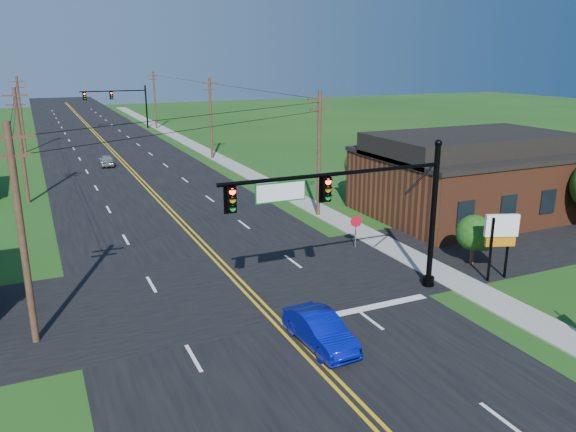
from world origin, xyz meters
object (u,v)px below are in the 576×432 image
signal_mast_main (356,205)px  signal_mast_far (118,100)px  blue_car (320,331)px  stop_sign (356,225)px

signal_mast_main → signal_mast_far: 72.00m
blue_car → stop_sign: 12.39m
signal_mast_far → blue_car: bearing=-92.7°
signal_mast_far → stop_sign: 65.59m
signal_mast_main → stop_sign: size_ratio=5.49×
signal_mast_far → stop_sign: (4.06, -65.39, -3.06)m
blue_car → signal_mast_far: bearing=85.0°
signal_mast_main → signal_mast_far: bearing=89.9°
signal_mast_far → stop_sign: signal_mast_far is taller
signal_mast_main → stop_sign: bearing=57.8°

